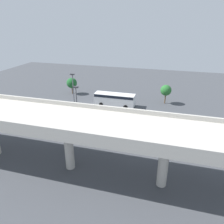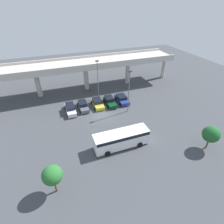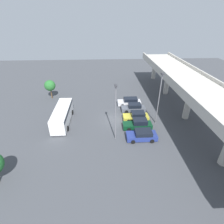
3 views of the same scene
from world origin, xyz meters
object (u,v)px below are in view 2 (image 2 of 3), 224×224
Objects in this scene: lamp_post_mid_lot at (129,89)px; lamp_post_near_aisle at (98,78)px; tree_front_left at (52,175)px; tree_front_centre at (211,134)px; parked_car_1 at (83,106)px; parked_car_3 at (110,101)px; shuttle_bus at (121,138)px; parked_car_2 at (98,103)px; parked_car_4 at (122,99)px; parked_car_0 at (71,109)px.

lamp_post_near_aisle is at bearing 118.79° from lamp_post_mid_lot.
tree_front_centre is at bearing -1.33° from tree_front_left.
parked_car_1 is at bearing -143.84° from lamp_post_near_aisle.
lamp_post_near_aisle is 2.11× the size of tree_front_left.
parked_car_3 is 21.67m from tree_front_left.
shuttle_bus is 0.97× the size of lamp_post_near_aisle.
parked_car_2 is 5.61m from parked_car_4.
parked_car_4 is 0.53× the size of shuttle_bus.
parked_car_2 is 1.07× the size of tree_front_left.
parked_car_1 is 13.43m from shuttle_bus.
parked_car_1 is 6.99m from lamp_post_near_aisle.
parked_car_4 is at bearing 88.94° from parked_car_1.
shuttle_bus is at bearing -23.26° from parked_car_4.
parked_car_0 is 1.04× the size of parked_car_4.
parked_car_3 is at bearing 87.76° from parked_car_1.
tree_front_left is at bearing -22.12° from parked_car_1.
tree_front_centre is at bearing 46.18° from parked_car_0.
lamp_post_mid_lot reaches higher than shuttle_bus.
lamp_post_near_aisle reaches higher than lamp_post_mid_lot.
parked_car_4 is at bearing 66.74° from shuttle_bus.
parked_car_1 is 8.79m from parked_car_4.
parked_car_1 is (2.66, 0.42, -0.03)m from parked_car_0.
parked_car_3 reaches higher than parked_car_1.
parked_car_3 is at bearing 53.02° from tree_front_left.
parked_car_1 is at bearing -90.22° from parked_car_2.
parked_car_4 is (5.61, -0.15, -0.00)m from parked_car_2.
parked_car_1 is at bearing -92.24° from parked_car_3.
parked_car_4 is 19.19m from tree_front_centre.
parked_car_2 is 0.51× the size of lamp_post_near_aisle.
tree_front_left reaches higher than parked_car_3.
tree_front_left is (-4.44, -17.03, 2.24)m from parked_car_0.
parked_car_4 is at bearing 88.47° from parked_car_2.
parked_car_0 is 0.55× the size of lamp_post_mid_lot.
lamp_post_mid_lot is (2.57, -3.95, 4.27)m from parked_car_3.
parked_car_0 is 17.74m from tree_front_left.
parked_car_0 is 1.13× the size of tree_front_left.
shuttle_bus is at bearing -120.43° from lamp_post_mid_lot.
parked_car_0 is 13.93m from shuttle_bus.
parked_car_0 is at bearing 115.21° from shuttle_bus.
tree_front_centre reaches higher than parked_car_0.
shuttle_bus is at bearing 14.10° from parked_car_1.
shuttle_bus reaches higher than parked_car_4.
parked_car_2 is at bearing 89.78° from parked_car_1.
parked_car_1 reaches higher than parked_car_4.
tree_front_left is (-11.48, -20.65, -2.13)m from lamp_post_near_aisle.
parked_car_4 is 1.09× the size of tree_front_left.
parked_car_3 is 1.13× the size of tree_front_left.
parked_car_1 is at bearing 98.99° from parked_car_0.
shuttle_bus is 10.79m from lamp_post_mid_lot.
parked_car_0 is 5.85m from parked_car_2.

